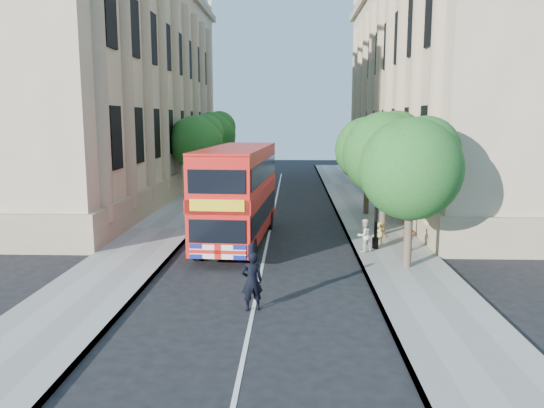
# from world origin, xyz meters

# --- Properties ---
(ground) EXTENTS (120.00, 120.00, 0.00)m
(ground) POSITION_xyz_m (0.00, 0.00, 0.00)
(ground) COLOR black
(ground) RESTS_ON ground
(pavement_right) EXTENTS (3.50, 80.00, 0.12)m
(pavement_right) POSITION_xyz_m (5.75, 10.00, 0.06)
(pavement_right) COLOR gray
(pavement_right) RESTS_ON ground
(pavement_left) EXTENTS (3.50, 80.00, 0.12)m
(pavement_left) POSITION_xyz_m (-5.75, 10.00, 0.06)
(pavement_left) COLOR gray
(pavement_left) RESTS_ON ground
(building_right) EXTENTS (12.00, 38.00, 18.00)m
(building_right) POSITION_xyz_m (13.80, 24.00, 9.00)
(building_right) COLOR tan
(building_right) RESTS_ON ground
(building_left) EXTENTS (12.00, 38.00, 18.00)m
(building_left) POSITION_xyz_m (-13.80, 24.00, 9.00)
(building_left) COLOR tan
(building_left) RESTS_ON ground
(tree_right_near) EXTENTS (4.00, 4.00, 6.08)m
(tree_right_near) POSITION_xyz_m (5.84, 3.03, 4.25)
(tree_right_near) COLOR #473828
(tree_right_near) RESTS_ON ground
(tree_right_mid) EXTENTS (4.20, 4.20, 6.37)m
(tree_right_mid) POSITION_xyz_m (5.84, 9.03, 4.45)
(tree_right_mid) COLOR #473828
(tree_right_mid) RESTS_ON ground
(tree_right_far) EXTENTS (4.00, 4.00, 6.15)m
(tree_right_far) POSITION_xyz_m (5.84, 15.03, 4.31)
(tree_right_far) COLOR #473828
(tree_right_far) RESTS_ON ground
(tree_left_far) EXTENTS (4.00, 4.00, 6.30)m
(tree_left_far) POSITION_xyz_m (-5.96, 22.03, 4.44)
(tree_left_far) COLOR #473828
(tree_left_far) RESTS_ON ground
(tree_left_back) EXTENTS (4.20, 4.20, 6.65)m
(tree_left_back) POSITION_xyz_m (-5.96, 30.03, 4.71)
(tree_left_back) COLOR #473828
(tree_left_back) RESTS_ON ground
(lamp_post) EXTENTS (0.32, 0.32, 5.16)m
(lamp_post) POSITION_xyz_m (5.00, 6.00, 2.51)
(lamp_post) COLOR black
(lamp_post) RESTS_ON pavement_right
(double_decker_bus) EXTENTS (3.23, 9.97, 4.54)m
(double_decker_bus) POSITION_xyz_m (-1.39, 7.39, 2.51)
(double_decker_bus) COLOR red
(double_decker_bus) RESTS_ON ground
(box_van) EXTENTS (2.03, 4.64, 2.61)m
(box_van) POSITION_xyz_m (-2.26, 10.97, 1.28)
(box_van) COLOR black
(box_van) RESTS_ON ground
(police_constable) EXTENTS (0.80, 0.65, 1.90)m
(police_constable) POSITION_xyz_m (-0.03, -1.78, 0.95)
(police_constable) COLOR black
(police_constable) RESTS_ON ground
(woman_pedestrian) EXTENTS (0.90, 0.85, 1.47)m
(woman_pedestrian) POSITION_xyz_m (4.40, 5.34, 0.86)
(woman_pedestrian) COLOR silver
(woman_pedestrian) RESTS_ON pavement_right
(child_a) EXTENTS (0.75, 0.36, 1.25)m
(child_a) POSITION_xyz_m (6.43, 5.60, 0.74)
(child_a) COLOR orange
(child_a) RESTS_ON pavement_right
(child_b) EXTENTS (0.74, 0.48, 1.08)m
(child_b) POSITION_xyz_m (5.33, 6.65, 0.66)
(child_b) COLOR gold
(child_b) RESTS_ON pavement_right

